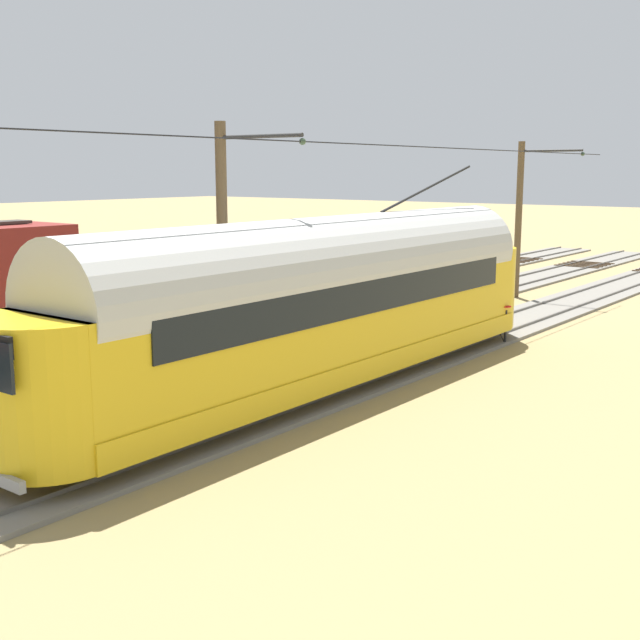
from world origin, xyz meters
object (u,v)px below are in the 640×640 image
at_px(catenary_pole_mid_near, 225,248).
at_px(switch_stand, 505,323).
at_px(vintage_streetcar, 326,300).
at_px(track_end_bumper, 453,291).
at_px(catenary_pole_foreground, 520,217).

height_order(catenary_pole_mid_near, switch_stand, catenary_pole_mid_near).
relative_size(vintage_streetcar, switch_stand, 14.89).
height_order(switch_stand, track_end_bumper, switch_stand).
height_order(vintage_streetcar, catenary_pole_mid_near, catenary_pole_mid_near).
relative_size(vintage_streetcar, catenary_pole_foreground, 2.79).
bearing_deg(vintage_streetcar, catenary_pole_mid_near, 19.93).
relative_size(catenary_pole_foreground, catenary_pole_mid_near, 1.00).
distance_m(vintage_streetcar, track_end_bumper, 15.24).
distance_m(switch_stand, track_end_bumper, 8.87).
relative_size(vintage_streetcar, catenary_pole_mid_near, 2.79).
bearing_deg(track_end_bumper, catenary_pole_mid_near, 96.61).
height_order(catenary_pole_foreground, catenary_pole_mid_near, same).
bearing_deg(switch_stand, catenary_pole_foreground, -67.98).
bearing_deg(catenary_pole_mid_near, switch_stand, -113.99).
bearing_deg(track_end_bumper, vintage_streetcar, 106.59).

